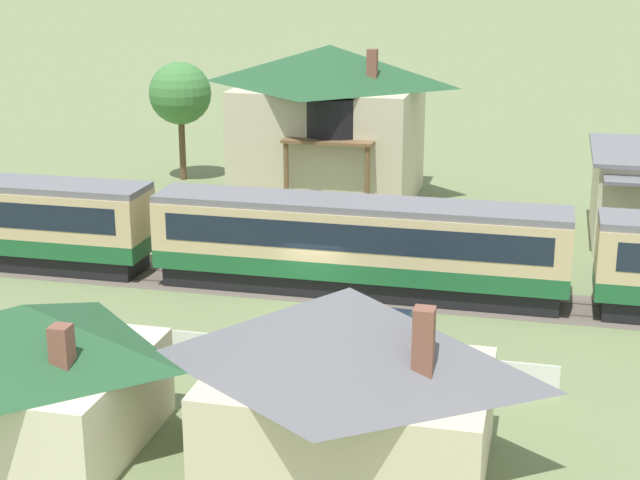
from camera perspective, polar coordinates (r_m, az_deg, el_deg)
name	(u,v)px	position (r m, az deg, el deg)	size (l,w,h in m)	color
ground_plane	(312,302)	(41.64, -0.45, -3.62)	(600.00, 600.00, 0.00)	#707F51
passenger_train	(364,243)	(42.06, 2.58, -0.15)	(55.75, 2.93, 4.11)	#1E6033
railway_track	(411,296)	(42.46, 5.30, -3.27)	(122.48, 3.60, 0.04)	#665B51
station_house_dark_green_roof	(330,121)	(57.71, 0.57, 6.95)	(10.84, 9.62, 9.05)	beige
water_tower	(336,114)	(54.42, 0.92, 7.34)	(4.99, 4.99, 7.13)	brown
cottage_dark_green_roof	(29,373)	(30.62, -16.58, -7.42)	(7.16, 6.75, 4.49)	beige
cottage_grey_roof	(349,373)	(28.21, 1.71, -7.75)	(8.64, 6.07, 5.40)	beige
picket_fence_front	(108,337)	(37.48, -12.23, -5.55)	(32.80, 0.06, 1.05)	white
parked_car_blue	(386,334)	(36.75, 3.86, -5.46)	(2.41, 4.25, 1.34)	#284CA8
yard_tree_1	(180,94)	(63.02, -8.14, 8.42)	(3.93, 3.93, 7.54)	brown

